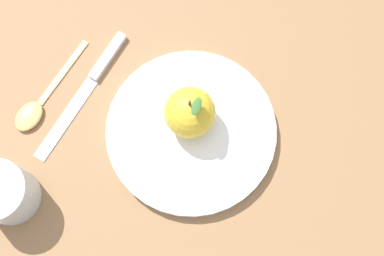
{
  "coord_description": "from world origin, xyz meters",
  "views": [
    {
      "loc": [
        0.11,
        -0.16,
        0.7
      ],
      "look_at": [
        0.02,
        0.0,
        0.02
      ],
      "focal_mm": 47.41,
      "sensor_mm": 36.0,
      "label": 1
    }
  ],
  "objects_px": {
    "apple": "(190,113)",
    "cup": "(3,193)",
    "knife": "(90,83)",
    "spoon": "(36,107)",
    "dinner_plate": "(192,130)"
  },
  "relations": [
    {
      "from": "apple",
      "to": "knife",
      "type": "bearing_deg",
      "value": -171.33
    },
    {
      "from": "apple",
      "to": "spoon",
      "type": "distance_m",
      "value": 0.23
    },
    {
      "from": "dinner_plate",
      "to": "apple",
      "type": "distance_m",
      "value": 0.04
    },
    {
      "from": "knife",
      "to": "spoon",
      "type": "relative_size",
      "value": 1.34
    },
    {
      "from": "cup",
      "to": "spoon",
      "type": "distance_m",
      "value": 0.14
    },
    {
      "from": "dinner_plate",
      "to": "knife",
      "type": "distance_m",
      "value": 0.17
    },
    {
      "from": "apple",
      "to": "spoon",
      "type": "bearing_deg",
      "value": -154.89
    },
    {
      "from": "dinner_plate",
      "to": "spoon",
      "type": "distance_m",
      "value": 0.23
    },
    {
      "from": "apple",
      "to": "cup",
      "type": "height_order",
      "value": "apple"
    },
    {
      "from": "dinner_plate",
      "to": "knife",
      "type": "relative_size",
      "value": 1.09
    },
    {
      "from": "cup",
      "to": "spoon",
      "type": "xyz_separation_m",
      "value": [
        -0.05,
        0.12,
        -0.03
      ]
    },
    {
      "from": "dinner_plate",
      "to": "knife",
      "type": "height_order",
      "value": "dinner_plate"
    },
    {
      "from": "knife",
      "to": "spoon",
      "type": "height_order",
      "value": "spoon"
    },
    {
      "from": "knife",
      "to": "spoon",
      "type": "bearing_deg",
      "value": -122.63
    },
    {
      "from": "dinner_plate",
      "to": "cup",
      "type": "xyz_separation_m",
      "value": [
        -0.16,
        -0.21,
        0.03
      ]
    }
  ]
}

